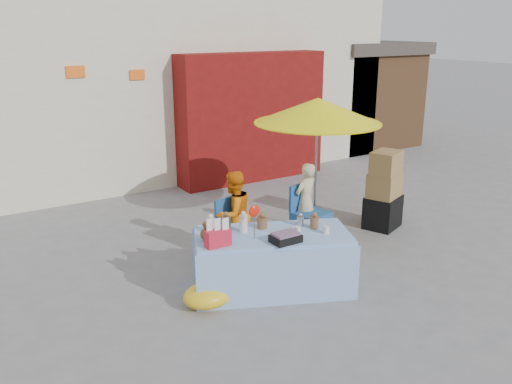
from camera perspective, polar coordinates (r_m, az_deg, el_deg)
ground at (r=7.07m, az=2.67°, el=-8.98°), size 80.00×80.00×0.00m
backdrop at (r=13.36m, az=-14.87°, el=16.57°), size 14.00×8.00×7.80m
market_table at (r=6.64m, az=1.68°, el=-7.23°), size 2.09×1.58×1.15m
chair_left at (r=7.52m, az=-1.83°, el=-5.20°), size 0.58×0.57×0.85m
chair_right at (r=8.18m, az=5.72°, el=-3.38°), size 0.58×0.57×0.85m
vendor_orange at (r=7.50m, az=-2.36°, el=-2.35°), size 0.69×0.59×1.22m
vendor_beige at (r=8.17m, az=5.23°, el=-0.95°), size 0.48×0.38×1.17m
umbrella at (r=8.17m, az=6.51°, el=8.45°), size 1.90×1.90×2.09m
box_stack at (r=8.79m, az=13.33°, el=-0.08°), size 0.70×0.64×1.25m
tarp_bundle at (r=6.38m, az=-5.02°, el=-10.74°), size 0.68×0.58×0.27m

